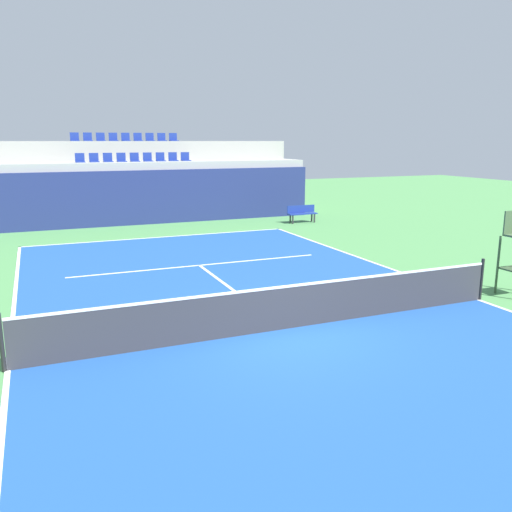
% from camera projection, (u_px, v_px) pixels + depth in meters
% --- Properties ---
extents(ground_plane, '(80.00, 80.00, 0.00)m').
position_uv_depth(ground_plane, '(286.00, 329.00, 11.33)').
color(ground_plane, '#4C8C4C').
extents(court_surface, '(11.00, 24.00, 0.01)m').
position_uv_depth(court_surface, '(286.00, 329.00, 11.33)').
color(court_surface, '#1E4C99').
rests_on(court_surface, ground_plane).
extents(baseline_far, '(11.00, 0.10, 0.00)m').
position_uv_depth(baseline_far, '(161.00, 237.00, 22.08)').
color(baseline_far, white).
rests_on(baseline_far, court_surface).
extents(sideline_left, '(0.10, 24.00, 0.00)m').
position_uv_depth(sideline_left, '(8.00, 371.00, 9.26)').
color(sideline_left, white).
rests_on(sideline_left, court_surface).
extents(sideline_right, '(0.10, 24.00, 0.00)m').
position_uv_depth(sideline_right, '(478.00, 300.00, 13.39)').
color(sideline_right, white).
rests_on(sideline_right, court_surface).
extents(service_line_far, '(8.26, 0.10, 0.00)m').
position_uv_depth(service_line_far, '(199.00, 265.00, 17.09)').
color(service_line_far, white).
rests_on(service_line_far, court_surface).
extents(centre_service_line, '(0.10, 6.40, 0.00)m').
position_uv_depth(centre_service_line, '(234.00, 291.00, 14.21)').
color(centre_service_line, white).
rests_on(centre_service_line, court_surface).
extents(back_wall, '(17.57, 0.30, 2.59)m').
position_uv_depth(back_wall, '(142.00, 198.00, 25.29)').
color(back_wall, navy).
rests_on(back_wall, ground_plane).
extents(stands_tier_lower, '(17.57, 2.40, 2.96)m').
position_uv_depth(stands_tier_lower, '(137.00, 191.00, 26.46)').
color(stands_tier_lower, '#9E9E99').
rests_on(stands_tier_lower, ground_plane).
extents(stands_tier_upper, '(17.57, 2.40, 3.96)m').
position_uv_depth(stands_tier_upper, '(128.00, 178.00, 28.52)').
color(stands_tier_upper, '#9E9E99').
rests_on(stands_tier_upper, ground_plane).
extents(seating_row_lower, '(5.65, 0.44, 0.44)m').
position_uv_depth(seating_row_lower, '(135.00, 159.00, 26.20)').
color(seating_row_lower, navy).
rests_on(seating_row_lower, stands_tier_lower).
extents(seating_row_upper, '(5.65, 0.44, 0.44)m').
position_uv_depth(seating_row_upper, '(126.00, 139.00, 28.15)').
color(seating_row_upper, navy).
rests_on(seating_row_upper, stands_tier_upper).
extents(tennis_net, '(11.08, 0.08, 1.07)m').
position_uv_depth(tennis_net, '(286.00, 307.00, 11.22)').
color(tennis_net, black).
rests_on(tennis_net, court_surface).
extents(player_bench, '(1.50, 0.40, 0.85)m').
position_uv_depth(player_bench, '(302.00, 212.00, 25.98)').
color(player_bench, navy).
rests_on(player_bench, ground_plane).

